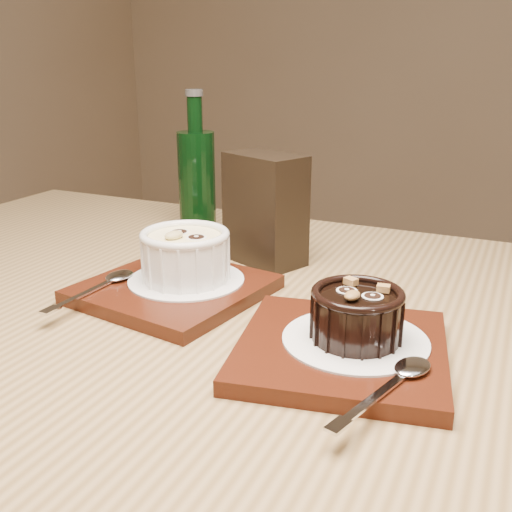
{
  "coord_description": "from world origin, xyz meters",
  "views": [
    {
      "loc": [
        0.03,
        -0.42,
        1.01
      ],
      "look_at": [
        -0.2,
        0.1,
        0.81
      ],
      "focal_mm": 42.0,
      "sensor_mm": 36.0,
      "label": 1
    }
  ],
  "objects": [
    {
      "name": "spoon_left",
      "position": [
        -0.37,
        0.07,
        0.77
      ],
      "size": [
        0.03,
        0.14,
        0.01
      ],
      "primitive_type": null,
      "rotation": [
        0.0,
        0.0,
        -0.06
      ],
      "color": "silver",
      "rests_on": "tray_left"
    },
    {
      "name": "doily_right",
      "position": [
        -0.09,
        0.06,
        0.77
      ],
      "size": [
        0.13,
        0.13,
        0.0
      ],
      "primitive_type": "cylinder",
      "color": "white",
      "rests_on": "tray_right"
    },
    {
      "name": "tray_right",
      "position": [
        -0.1,
        0.05,
        0.76
      ],
      "size": [
        0.21,
        0.21,
        0.01
      ],
      "primitive_type": "cube",
      "rotation": [
        0.0,
        0.0,
        0.17
      ],
      "color": "#42170B",
      "rests_on": "table"
    },
    {
      "name": "doily_left",
      "position": [
        -0.3,
        0.13,
        0.77
      ],
      "size": [
        0.13,
        0.13,
        0.0
      ],
      "primitive_type": "cylinder",
      "color": "white",
      "rests_on": "tray_left"
    },
    {
      "name": "ramekin_white",
      "position": [
        -0.3,
        0.13,
        0.8
      ],
      "size": [
        0.1,
        0.1,
        0.06
      ],
      "rotation": [
        0.0,
        0.0,
        -0.36
      ],
      "color": "white",
      "rests_on": "doily_left"
    },
    {
      "name": "spoon_right",
      "position": [
        -0.04,
        -0.01,
        0.77
      ],
      "size": [
        0.07,
        0.14,
        0.01
      ],
      "primitive_type": null,
      "rotation": [
        0.0,
        0.0,
        -0.31
      ],
      "color": "silver",
      "rests_on": "tray_right"
    },
    {
      "name": "table",
      "position": [
        -0.22,
        0.08,
        0.66
      ],
      "size": [
        1.21,
        0.82,
        0.75
      ],
      "rotation": [
        0.0,
        0.0,
        -0.02
      ],
      "color": "olive",
      "rests_on": "ground"
    },
    {
      "name": "condiment_stand",
      "position": [
        -0.26,
        0.26,
        0.82
      ],
      "size": [
        0.12,
        0.1,
        0.14
      ],
      "primitive_type": "cube",
      "rotation": [
        0.0,
        0.0,
        -0.43
      ],
      "color": "black",
      "rests_on": "table"
    },
    {
      "name": "green_bottle",
      "position": [
        -0.41,
        0.36,
        0.83
      ],
      "size": [
        0.06,
        0.06,
        0.21
      ],
      "color": "black",
      "rests_on": "table"
    },
    {
      "name": "ramekin_dark",
      "position": [
        -0.09,
        0.06,
        0.79
      ],
      "size": [
        0.08,
        0.08,
        0.05
      ],
      "rotation": [
        0.0,
        0.0,
        -0.16
      ],
      "color": "black",
      "rests_on": "doily_right"
    },
    {
      "name": "tray_left",
      "position": [
        -0.31,
        0.11,
        0.76
      ],
      "size": [
        0.21,
        0.21,
        0.01
      ],
      "primitive_type": "cube",
      "rotation": [
        0.0,
        0.0,
        -0.17
      ],
      "color": "#42170B",
      "rests_on": "table"
    }
  ]
}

